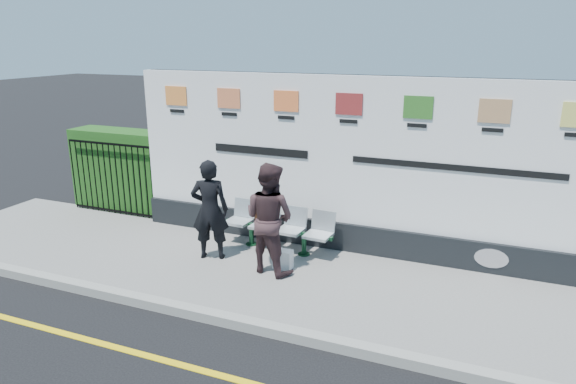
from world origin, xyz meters
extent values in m
plane|color=black|center=(0.00, 0.00, 0.00)|extent=(80.00, 80.00, 0.00)
cube|color=slate|center=(0.00, 2.50, 0.06)|extent=(14.00, 3.00, 0.12)
cube|color=gray|center=(0.00, 1.00, 0.07)|extent=(14.00, 0.18, 0.14)
cube|color=yellow|center=(0.00, 0.00, 0.00)|extent=(14.00, 0.10, 0.01)
cube|color=black|center=(0.50, 3.85, 0.37)|extent=(8.00, 0.30, 0.50)
cube|color=white|center=(0.50, 3.85, 1.87)|extent=(8.00, 0.14, 2.50)
cube|color=#1F5018|center=(-4.58, 4.30, 0.97)|extent=(2.35, 0.70, 1.70)
imported|color=black|center=(-1.50, 2.63, 0.97)|extent=(0.72, 0.59, 1.70)
imported|color=#3A2528|center=(-0.38, 2.53, 1.00)|extent=(0.99, 0.85, 1.77)
cube|color=black|center=(-0.86, 3.36, 0.67)|extent=(0.34, 0.23, 0.25)
cube|color=silver|center=(-0.21, 2.68, 0.27)|extent=(0.31, 0.19, 0.31)
camera|label=1|loc=(2.72, -4.34, 3.69)|focal=32.00mm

